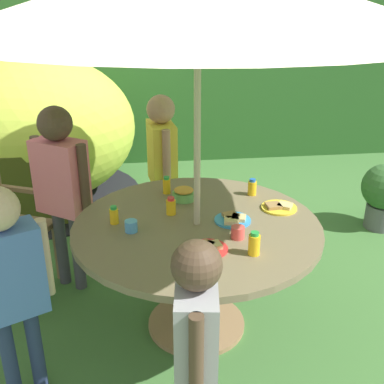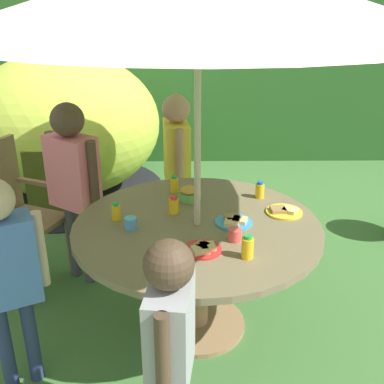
{
  "view_description": "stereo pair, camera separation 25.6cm",
  "coord_description": "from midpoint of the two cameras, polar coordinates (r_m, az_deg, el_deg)",
  "views": [
    {
      "loc": [
        -0.31,
        -2.34,
        1.92
      ],
      "look_at": [
        -0.03,
        -0.01,
        0.9
      ],
      "focal_mm": 44.64,
      "sensor_mm": 36.0,
      "label": 1
    },
    {
      "loc": [
        -0.06,
        -2.36,
        1.92
      ],
      "look_at": [
        -0.03,
        -0.01,
        0.9
      ],
      "focal_mm": 44.64,
      "sensor_mm": 36.0,
      "label": 2
    }
  ],
  "objects": [
    {
      "name": "child_in_grey_shirt",
      "position": [
        1.88,
        -3.54,
        -16.7
      ],
      "size": [
        0.19,
        0.38,
        1.1
      ],
      "rotation": [
        0.0,
        0.0,
        1.44
      ],
      "color": "navy",
      "rests_on": "ground_plane"
    },
    {
      "name": "child_in_blue_shirt",
      "position": [
        2.36,
        -24.11,
        -8.91
      ],
      "size": [
        0.36,
        0.28,
        1.15
      ],
      "rotation": [
        0.0,
        0.0,
        0.45
      ],
      "color": "navy",
      "rests_on": "ground_plane"
    },
    {
      "name": "plate_center_front",
      "position": [
        2.84,
        7.84,
        -1.84
      ],
      "size": [
        0.21,
        0.21,
        0.03
      ],
      "color": "yellow",
      "rests_on": "garden_table"
    },
    {
      "name": "cup_near",
      "position": [
        2.6,
        -10.11,
        -4.1
      ],
      "size": [
        0.07,
        0.07,
        0.06
      ],
      "primitive_type": "cylinder",
      "color": "#4C99D8",
      "rests_on": "garden_table"
    },
    {
      "name": "potted_plant",
      "position": [
        4.25,
        20.43,
        -0.09
      ],
      "size": [
        0.39,
        0.39,
        0.57
      ],
      "color": "#595960",
      "rests_on": "ground_plane"
    },
    {
      "name": "dome_tent",
      "position": [
        4.74,
        -19.56,
        6.98
      ],
      "size": [
        2.07,
        2.07,
        1.37
      ],
      "rotation": [
        0.0,
        0.0,
        0.12
      ],
      "color": "#B2C63F",
      "rests_on": "ground_plane"
    },
    {
      "name": "plate_far_right",
      "position": [
        2.39,
        -1.03,
        -6.78
      ],
      "size": [
        0.19,
        0.19,
        0.03
      ],
      "color": "red",
      "rests_on": "garden_table"
    },
    {
      "name": "juice_bottle_far_left",
      "position": [
        2.75,
        -5.19,
        -1.78
      ],
      "size": [
        0.06,
        0.06,
        0.1
      ],
      "color": "yellow",
      "rests_on": "garden_table"
    },
    {
      "name": "snack_bowl",
      "position": [
        2.93,
        -3.48,
        -0.28
      ],
      "size": [
        0.14,
        0.14,
        0.08
      ],
      "color": "#66B259",
      "rests_on": "garden_table"
    },
    {
      "name": "cup_far",
      "position": [
        2.49,
        2.58,
        -4.92
      ],
      "size": [
        0.07,
        0.07,
        0.07
      ],
      "primitive_type": "cylinder",
      "color": "#E04C47",
      "rests_on": "garden_table"
    },
    {
      "name": "juice_bottle_mid_right",
      "position": [
        3.03,
        -5.46,
        0.73
      ],
      "size": [
        0.05,
        0.05,
        0.11
      ],
      "color": "yellow",
      "rests_on": "garden_table"
    },
    {
      "name": "plate_near_left",
      "position": [
        2.67,
        2.2,
        -3.34
      ],
      "size": [
        0.21,
        0.21,
        0.03
      ],
      "color": "#338CD8",
      "rests_on": "garden_table"
    },
    {
      "name": "hedge_backdrop",
      "position": [
        5.75,
        -5.14,
        13.72
      ],
      "size": [
        9.0,
        0.7,
        1.9
      ],
      "primitive_type": "cube",
      "color": "#285623",
      "rests_on": "ground_plane"
    },
    {
      "name": "garden_table",
      "position": [
        2.72,
        -2.14,
        -6.4
      ],
      "size": [
        1.38,
        1.38,
        0.7
      ],
      "color": "#93704C",
      "rests_on": "ground_plane"
    },
    {
      "name": "juice_bottle_mid_left",
      "position": [
        3.0,
        4.8,
        0.49
      ],
      "size": [
        0.05,
        0.05,
        0.11
      ],
      "color": "yellow",
      "rests_on": "garden_table"
    },
    {
      "name": "child_in_yellow_shirt",
      "position": [
        3.55,
        -5.69,
        4.54
      ],
      "size": [
        0.21,
        0.41,
        1.21
      ],
      "rotation": [
        0.0,
        0.0,
        -1.44
      ],
      "color": "navy",
      "rests_on": "ground_plane"
    },
    {
      "name": "juice_bottle_center_back",
      "position": [
        2.34,
        4.35,
        -6.3
      ],
      "size": [
        0.06,
        0.06,
        0.12
      ],
      "color": "yellow",
      "rests_on": "garden_table"
    },
    {
      "name": "juice_bottle_near_right",
      "position": [
        2.69,
        -12.0,
        -2.82
      ],
      "size": [
        0.05,
        0.05,
        0.1
      ],
      "color": "yellow",
      "rests_on": "garden_table"
    },
    {
      "name": "ground_plane",
      "position": [
        3.04,
        -1.97,
        -15.79
      ],
      "size": [
        10.0,
        10.0,
        0.02
      ],
      "primitive_type": "cube",
      "color": "#3D6B33"
    },
    {
      "name": "child_in_pink_shirt",
      "position": [
        3.15,
        -17.64,
        1.67
      ],
      "size": [
        0.37,
        0.33,
        1.26
      ],
      "rotation": [
        0.0,
        0.0,
        -0.59
      ],
      "color": "#3F3F47",
      "rests_on": "ground_plane"
    }
  ]
}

